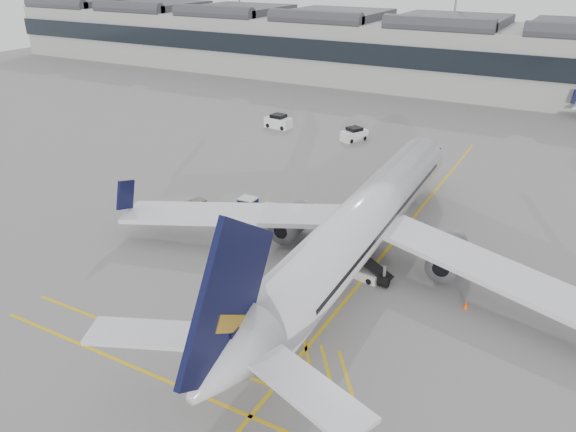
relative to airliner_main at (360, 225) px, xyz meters
The scene contains 16 objects.
ground 10.66m from the airliner_main, 151.13° to the right, with size 220.00×220.00×0.00m, color gray.
terminal 67.68m from the airliner_main, 97.51° to the left, with size 200.00×20.45×12.40m.
apron_markings 6.27m from the airliner_main, 77.27° to the left, with size 0.25×60.00×0.01m, color gold.
airliner_main is the anchor object (origin of this frame).
belt_loader 3.11m from the airliner_main, 72.02° to the right, with size 4.96×2.29×1.97m.
baggage_cart_a 3.12m from the airliner_main, 146.70° to the left, with size 2.13×1.94×1.85m.
baggage_cart_b 6.11m from the airliner_main, 135.05° to the left, with size 1.67×1.39×1.71m.
baggage_cart_c 13.14m from the airliner_main, 163.56° to the left, with size 1.68×1.39×1.75m.
baggage_cart_d 10.63m from the airliner_main, 160.84° to the left, with size 1.81×1.60×1.67m.
ramp_agent_a 5.53m from the airliner_main, 153.23° to the left, with size 0.66×0.43×1.80m, color #ED5D0C.
ramp_agent_b 4.89m from the airliner_main, 165.03° to the left, with size 0.85×0.66×1.75m, color #FD4C0D.
pushback_tug 17.05m from the airliner_main, behind, with size 2.67×2.05×1.32m.
safety_cone_nose 17.70m from the airliner_main, 91.18° to the left, with size 0.34×0.34×0.48m, color #F24C0A.
safety_cone_engine 9.44m from the airliner_main, 12.33° to the right, with size 0.41×0.41×0.57m, color #F24C0A.
service_van_left 38.94m from the airliner_main, 128.83° to the left, with size 3.85×2.22×1.89m.
service_van_mid 32.60m from the airliner_main, 113.25° to the left, with size 3.04×3.81×1.75m.
Camera 1 is at (22.38, -30.89, 21.84)m, focal length 35.00 mm.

